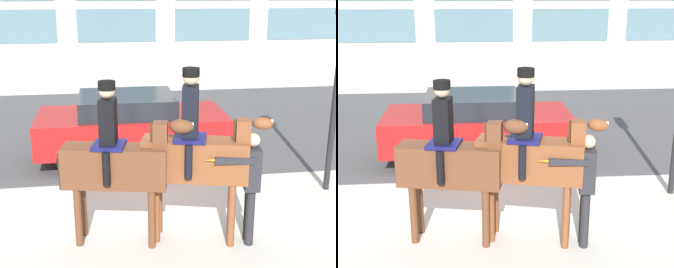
# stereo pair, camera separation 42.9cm
# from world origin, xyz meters

# --- Properties ---
(ground_plane) EXTENTS (80.00, 80.00, 0.00)m
(ground_plane) POSITION_xyz_m (0.00, 0.00, 0.00)
(ground_plane) COLOR #B2AFA8
(road_surface) EXTENTS (24.27, 8.50, 0.01)m
(road_surface) POSITION_xyz_m (0.00, 4.75, 0.00)
(road_surface) COLOR #444447
(road_surface) RESTS_ON ground_plane
(mounted_horse_lead) EXTENTS (1.94, 0.72, 2.44)m
(mounted_horse_lead) POSITION_xyz_m (-0.57, -1.75, 1.28)
(mounted_horse_lead) COLOR #59331E
(mounted_horse_lead) RESTS_ON ground_plane
(mounted_horse_companion) EXTENTS (1.89, 0.81, 2.61)m
(mounted_horse_companion) POSITION_xyz_m (0.57, -1.84, 1.35)
(mounted_horse_companion) COLOR brown
(mounted_horse_companion) RESTS_ON ground_plane
(pedestrian_bystander) EXTENTS (0.87, 0.44, 1.70)m
(pedestrian_bystander) POSITION_xyz_m (1.31, -2.05, 1.00)
(pedestrian_bystander) COLOR #232328
(pedestrian_bystander) RESTS_ON ground_plane
(street_car_near_lane) EXTENTS (4.08, 1.98, 1.46)m
(street_car_near_lane) POSITION_xyz_m (-0.15, 1.86, 0.77)
(street_car_near_lane) COLOR maroon
(street_car_near_lane) RESTS_ON ground_plane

